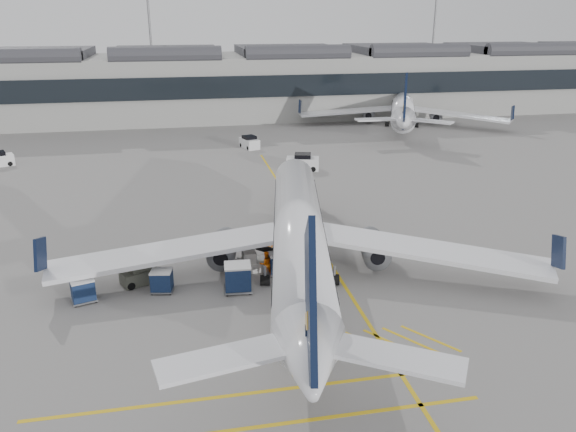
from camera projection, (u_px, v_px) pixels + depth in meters
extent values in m
plane|color=gray|center=(201.00, 302.00, 37.04)|extent=(220.00, 220.00, 0.00)
cube|color=#9E9E99|center=(180.00, 87.00, 101.64)|extent=(200.00, 20.00, 11.00)
cube|color=black|center=(180.00, 88.00, 91.89)|extent=(200.00, 0.50, 3.60)
cube|color=#38383D|center=(178.00, 51.00, 99.54)|extent=(200.00, 18.00, 1.40)
cylinder|color=slate|center=(151.00, 43.00, 111.28)|extent=(0.44, 0.44, 25.00)
cylinder|color=slate|center=(433.00, 41.00, 122.16)|extent=(0.44, 0.44, 25.00)
cube|color=gold|center=(313.00, 236.00, 48.08)|extent=(0.25, 60.00, 0.01)
cylinder|color=white|center=(299.00, 232.00, 40.69)|extent=(8.87, 29.27, 3.65)
cone|color=white|center=(294.00, 172.00, 56.20)|extent=(4.29, 4.48, 3.65)
cone|color=white|center=(310.00, 364.00, 24.68)|extent=(4.43, 5.24, 3.65)
cube|color=white|center=(169.00, 251.00, 39.52)|extent=(16.80, 5.62, 0.34)
cube|color=white|center=(429.00, 250.00, 39.71)|extent=(16.16, 10.93, 0.34)
cylinder|color=slate|center=(223.00, 249.00, 41.61)|extent=(2.64, 3.80, 2.04)
cylinder|color=slate|center=(374.00, 249.00, 41.73)|extent=(2.64, 3.80, 2.04)
cube|color=black|center=(310.00, 303.00, 24.31)|extent=(1.63, 7.31, 8.12)
cylinder|color=black|center=(295.00, 216.00, 52.11)|extent=(0.38, 0.66, 0.62)
cylinder|color=black|center=(265.00, 280.00, 39.28)|extent=(0.81, 0.89, 0.78)
cylinder|color=black|center=(334.00, 280.00, 39.34)|extent=(0.81, 0.89, 0.78)
cylinder|color=white|center=(403.00, 106.00, 95.92)|extent=(14.24, 28.54, 3.67)
cone|color=white|center=(402.00, 94.00, 111.25)|extent=(4.85, 4.98, 3.67)
cone|color=white|center=(403.00, 122.00, 80.09)|extent=(5.14, 5.71, 3.67)
cube|color=white|center=(348.00, 111.00, 96.47)|extent=(16.77, 4.58, 0.34)
cube|color=white|center=(459.00, 115.00, 93.26)|extent=(15.00, 13.30, 0.34)
cylinder|color=slate|center=(369.00, 114.00, 97.88)|extent=(3.20, 4.02, 2.05)
cylinder|color=slate|center=(436.00, 116.00, 95.92)|extent=(3.20, 4.02, 2.05)
cube|color=black|center=(405.00, 102.00, 79.71)|extent=(3.02, 7.00, 8.17)
cylinder|color=black|center=(401.00, 112.00, 107.22)|extent=(0.48, 0.68, 0.62)
cylinder|color=black|center=(387.00, 124.00, 94.99)|extent=(0.92, 0.98, 0.78)
cylinder|color=black|center=(416.00, 125.00, 94.15)|extent=(0.92, 0.98, 0.78)
cube|color=beige|center=(264.00, 264.00, 41.93)|extent=(3.95, 1.71, 0.71)
cube|color=black|center=(277.00, 252.00, 41.88)|extent=(3.51, 1.28, 1.51)
cube|color=beige|center=(249.00, 256.00, 41.43)|extent=(0.98, 1.37, 0.92)
cylinder|color=black|center=(247.00, 271.00, 41.00)|extent=(0.46, 0.20, 0.45)
cylinder|color=black|center=(244.00, 263.00, 42.30)|extent=(0.46, 0.20, 0.45)
cylinder|color=black|center=(285.00, 267.00, 41.64)|extent=(0.46, 0.20, 0.45)
cylinder|color=black|center=(281.00, 260.00, 42.94)|extent=(0.46, 0.20, 0.45)
cube|color=gray|center=(279.00, 272.00, 41.10)|extent=(1.58, 1.33, 0.11)
cube|color=#13264D|center=(279.00, 263.00, 40.86)|extent=(1.45, 1.28, 1.30)
cube|color=silver|center=(279.00, 254.00, 40.63)|extent=(1.49, 1.32, 0.09)
cylinder|color=black|center=(272.00, 276.00, 40.53)|extent=(0.20, 0.10, 0.20)
cylinder|color=black|center=(269.00, 270.00, 41.43)|extent=(0.20, 0.10, 0.20)
cylinder|color=black|center=(289.00, 274.00, 40.81)|extent=(0.20, 0.10, 0.20)
cylinder|color=black|center=(286.00, 269.00, 41.71)|extent=(0.20, 0.10, 0.20)
cube|color=gray|center=(238.00, 289.00, 38.48)|extent=(1.99, 1.68, 0.13)
cube|color=#13264D|center=(238.00, 277.00, 38.18)|extent=(1.82, 1.62, 1.62)
cube|color=silver|center=(237.00, 265.00, 37.89)|extent=(1.88, 1.68, 0.11)
cylinder|color=black|center=(227.00, 294.00, 37.84)|extent=(0.25, 0.13, 0.25)
cylinder|color=black|center=(227.00, 286.00, 38.98)|extent=(0.25, 0.13, 0.25)
cylinder|color=black|center=(250.00, 293.00, 38.03)|extent=(0.25, 0.13, 0.25)
cylinder|color=black|center=(249.00, 285.00, 39.17)|extent=(0.25, 0.13, 0.25)
cube|color=gray|center=(163.00, 289.00, 38.44)|extent=(1.70, 1.49, 0.11)
cube|color=#13264D|center=(162.00, 280.00, 38.20)|extent=(1.56, 1.42, 1.28)
cube|color=silver|center=(161.00, 271.00, 37.97)|extent=(1.62, 1.47, 0.09)
cylinder|color=black|center=(152.00, 294.00, 38.00)|extent=(0.21, 0.12, 0.19)
cylinder|color=black|center=(155.00, 287.00, 38.91)|extent=(0.21, 0.12, 0.19)
cylinder|color=black|center=(170.00, 294.00, 38.01)|extent=(0.21, 0.12, 0.19)
cylinder|color=black|center=(173.00, 287.00, 38.93)|extent=(0.21, 0.12, 0.19)
cube|color=gray|center=(84.00, 299.00, 37.10)|extent=(1.88, 1.70, 0.11)
cube|color=#13264D|center=(83.00, 289.00, 36.85)|extent=(1.73, 1.61, 1.33)
cube|color=silver|center=(82.00, 280.00, 36.61)|extent=(1.79, 1.67, 0.09)
cylinder|color=black|center=(75.00, 306.00, 36.41)|extent=(0.22, 0.15, 0.20)
cylinder|color=black|center=(73.00, 299.00, 37.24)|extent=(0.22, 0.15, 0.20)
cylinder|color=black|center=(96.00, 301.00, 36.99)|extent=(0.22, 0.15, 0.20)
cylinder|color=black|center=(93.00, 295.00, 37.82)|extent=(0.22, 0.15, 0.20)
imported|color=orange|center=(271.00, 239.00, 44.76)|extent=(0.87, 0.82, 2.00)
imported|color=orange|center=(266.00, 264.00, 40.51)|extent=(1.01, 0.83, 1.91)
cube|color=#535548|center=(140.00, 276.00, 39.56)|extent=(2.87, 2.38, 0.99)
cube|color=#535548|center=(139.00, 268.00, 39.36)|extent=(1.57, 1.57, 0.50)
cylinder|color=black|center=(131.00, 286.00, 38.67)|extent=(0.61, 0.45, 0.56)
cylinder|color=black|center=(124.00, 279.00, 39.66)|extent=(0.61, 0.45, 0.56)
cylinder|color=black|center=(155.00, 279.00, 39.64)|extent=(0.61, 0.45, 0.56)
cylinder|color=black|center=(148.00, 273.00, 40.63)|extent=(0.61, 0.45, 0.56)
cone|color=#F24C0A|center=(300.00, 196.00, 57.81)|extent=(0.35, 0.35, 0.49)
cone|color=#F24C0A|center=(374.00, 233.00, 48.09)|extent=(0.39, 0.39, 0.54)
cylinder|color=black|center=(10.00, 164.00, 70.22)|extent=(0.63, 0.43, 0.59)
cylinder|color=black|center=(8.00, 161.00, 71.45)|extent=(0.63, 0.43, 0.59)
cube|color=white|center=(249.00, 143.00, 79.57)|extent=(2.71, 3.80, 1.33)
cube|color=black|center=(249.00, 138.00, 79.30)|extent=(2.08, 2.14, 0.57)
cylinder|color=black|center=(258.00, 147.00, 79.12)|extent=(0.38, 0.61, 0.57)
cylinder|color=black|center=(248.00, 148.00, 78.41)|extent=(0.38, 0.61, 0.57)
cylinder|color=black|center=(251.00, 144.00, 80.99)|extent=(0.38, 0.61, 0.57)
cylinder|color=black|center=(241.00, 145.00, 80.29)|extent=(0.38, 0.61, 0.57)
cube|color=white|center=(303.00, 164.00, 68.39)|extent=(4.28, 2.88, 1.52)
cube|color=black|center=(303.00, 156.00, 68.08)|extent=(2.36, 2.28, 0.65)
cylinder|color=black|center=(292.00, 169.00, 67.79)|extent=(0.69, 0.40, 0.65)
cylinder|color=black|center=(292.00, 165.00, 69.43)|extent=(0.69, 0.40, 0.65)
cylinder|color=black|center=(313.00, 169.00, 67.64)|extent=(0.69, 0.40, 0.65)
cylinder|color=black|center=(313.00, 165.00, 69.28)|extent=(0.69, 0.40, 0.65)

